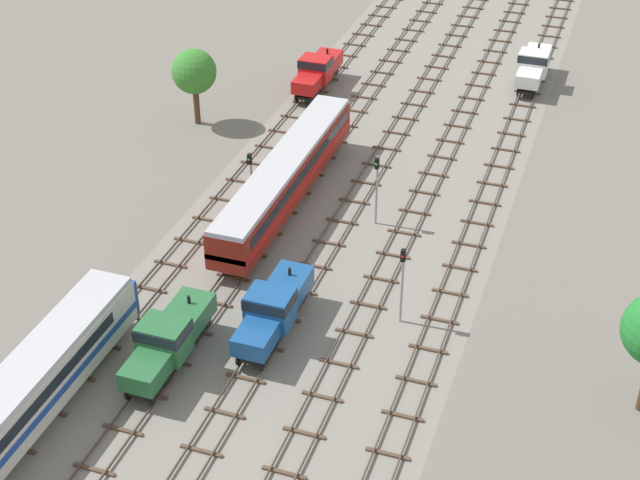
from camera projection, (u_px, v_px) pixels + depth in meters
The scene contains 17 objects.
ground_plane at pixel (356, 199), 71.28m from camera, with size 480.00×480.00×0.00m, color slate.
ballast_bed at pixel (356, 199), 71.28m from camera, with size 22.68×176.00×0.01m, color gray.
track_far_left at pixel (247, 172), 74.55m from camera, with size 2.40×126.00×0.29m.
track_left at pixel (303, 181), 73.27m from camera, with size 2.40×126.00×0.29m.
track_centre_left at pixel (360, 191), 71.99m from camera, with size 2.40×126.00×0.29m.
track_centre at pixel (420, 201), 70.72m from camera, with size 2.40×126.00×0.29m.
track_centre_right at pixel (481, 212), 69.44m from camera, with size 2.40×126.00×0.29m.
diesel_railcar_far_left_nearest at pixel (18, 401), 49.05m from camera, with size 2.96×20.50×3.80m.
shunter_loco_left_near at pixel (168, 338), 54.28m from camera, with size 2.74×8.46×3.10m.
shunter_loco_centre_left_mid at pixel (273, 308), 56.70m from camera, with size 2.74×8.46×3.10m.
passenger_coach_left_midfar at pixel (286, 175), 69.05m from camera, with size 2.96×22.00×3.80m.
shunter_loco_far_left_far at pixel (317, 70), 86.76m from camera, with size 2.74×8.46×3.10m.
shunter_loco_centre_right_farther at pixel (534, 64), 87.87m from camera, with size 2.74×8.46×3.10m.
signal_post_nearest at pixel (402, 276), 56.85m from camera, with size 0.28×0.47×5.58m.
signal_post_near at pixel (377, 182), 66.44m from camera, with size 0.28×0.47×5.53m.
signal_post_mid at pixel (251, 172), 68.69m from camera, with size 0.28×0.47×4.61m.
lineside_tree_1 at pixel (194, 72), 79.47m from camera, with size 3.83×3.83×6.74m.
Camera 1 is at (17.45, -2.79, 36.57)m, focal length 52.87 mm.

